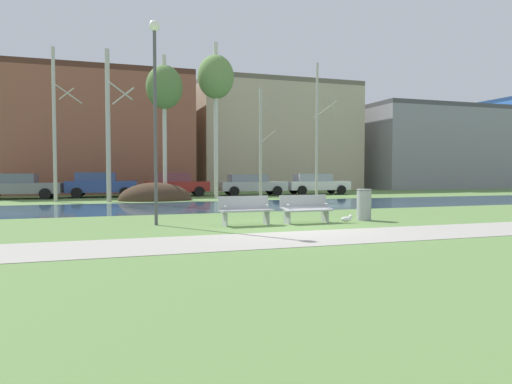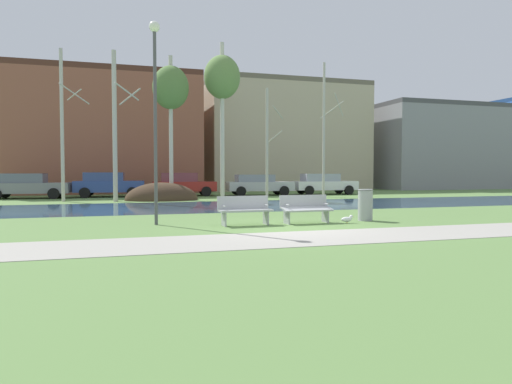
{
  "view_description": "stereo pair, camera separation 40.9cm",
  "coord_description": "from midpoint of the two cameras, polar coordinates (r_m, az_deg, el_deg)",
  "views": [
    {
      "loc": [
        -5.05,
        -12.09,
        1.61
      ],
      "look_at": [
        -0.47,
        1.71,
        0.96
      ],
      "focal_mm": 32.74,
      "sensor_mm": 36.0,
      "label": 1
    },
    {
      "loc": [
        -4.66,
        -12.21,
        1.61
      ],
      "look_at": [
        -0.47,
        1.71,
        0.96
      ],
      "focal_mm": 32.74,
      "sensor_mm": 36.0,
      "label": 2
    }
  ],
  "objects": [
    {
      "name": "bench_left",
      "position": [
        13.89,
        -2.13,
        -2.15
      ],
      "size": [
        1.62,
        0.62,
        0.87
      ],
      "color": "#9EA0A3",
      "rests_on": "ground"
    },
    {
      "name": "ground_plane",
      "position": [
        22.73,
        -5.99,
        -1.53
      ],
      "size": [
        120.0,
        120.0,
        0.0
      ],
      "primitive_type": "plane",
      "color": "#5B7F42"
    },
    {
      "name": "birch_left",
      "position": [
        25.85,
        -17.98,
        7.89
      ],
      "size": [
        1.47,
        2.6,
        7.95
      ],
      "color": "#BCB7A8",
      "rests_on": "ground"
    },
    {
      "name": "birch_center_right",
      "position": [
        28.58,
        0.21,
        6.12
      ],
      "size": [
        1.11,
        1.97,
        6.67
      ],
      "color": "#BCB7A8",
      "rests_on": "ground"
    },
    {
      "name": "trash_bin",
      "position": [
        15.64,
        12.33,
        -1.46
      ],
      "size": [
        0.49,
        0.49,
        1.03
      ],
      "color": "#999B9E",
      "rests_on": "ground"
    },
    {
      "name": "bench_right",
      "position": [
        14.56,
        5.3,
        -1.94
      ],
      "size": [
        1.62,
        0.62,
        0.87
      ],
      "color": "#9EA0A3",
      "rests_on": "ground"
    },
    {
      "name": "building_beige_block",
      "position": [
        41.79,
        1.97,
        6.75
      ],
      "size": [
        13.9,
        7.3,
        9.35
      ],
      "color": "#BCAD8E",
      "rests_on": "ground"
    },
    {
      "name": "parked_sedan_second_blue",
      "position": [
        30.58,
        -18.83,
        0.91
      ],
      "size": [
        4.31,
        2.33,
        1.54
      ],
      "color": "#2D4793",
      "rests_on": "ground"
    },
    {
      "name": "parked_hatch_third_red",
      "position": [
        30.8,
        -10.19,
        0.98
      ],
      "size": [
        4.19,
        2.21,
        1.51
      ],
      "color": "maroon",
      "rests_on": "ground"
    },
    {
      "name": "streetlamp",
      "position": [
        14.44,
        -13.05,
        11.86
      ],
      "size": [
        0.32,
        0.32,
        6.04
      ],
      "color": "#4C4C51",
      "rests_on": "ground"
    },
    {
      "name": "parked_van_nearest_grey",
      "position": [
        30.5,
        -27.49,
        0.7
      ],
      "size": [
        4.73,
        2.2,
        1.48
      ],
      "color": "slate",
      "rests_on": "ground"
    },
    {
      "name": "parked_wagon_fourth_silver",
      "position": [
        31.19,
        -0.93,
        0.96
      ],
      "size": [
        4.5,
        2.15,
        1.39
      ],
      "color": "#B2B5BC",
      "rests_on": "ground"
    },
    {
      "name": "birch_center_left",
      "position": [
        27.25,
        -11.58,
        12.26
      ],
      "size": [
        2.03,
        2.03,
        8.1
      ],
      "color": "beige",
      "rests_on": "ground"
    },
    {
      "name": "building_brick_low",
      "position": [
        38.64,
        -20.07,
        6.67
      ],
      "size": [
        14.99,
        9.61,
        8.99
      ],
      "color": "brown",
      "rests_on": "ground"
    },
    {
      "name": "birch_far_left",
      "position": [
        26.88,
        -23.76,
        7.7
      ],
      "size": [
        1.5,
        2.41,
        8.08
      ],
      "color": "#BCB7A8",
      "rests_on": "ground"
    },
    {
      "name": "paved_path_strip",
      "position": [
        11.47,
        6.9,
        -5.51
      ],
      "size": [
        60.0,
        2.43,
        0.01
      ],
      "primitive_type": "cube",
      "color": "#9E998E",
      "rests_on": "ground"
    },
    {
      "name": "building_grey_warehouse",
      "position": [
        48.73,
        20.5,
        5.06
      ],
      "size": [
        14.87,
        8.39,
        7.76
      ],
      "color": "gray",
      "rests_on": "ground"
    },
    {
      "name": "seagull",
      "position": [
        14.77,
        10.26,
        -3.24
      ],
      "size": [
        0.43,
        0.16,
        0.26
      ],
      "color": "white",
      "rests_on": "ground"
    },
    {
      "name": "birch_right",
      "position": [
        29.66,
        7.13,
        7.64
      ],
      "size": [
        1.38,
        2.52,
        8.35
      ],
      "color": "#BCB7A8",
      "rests_on": "ground"
    },
    {
      "name": "river_band",
      "position": [
        21.56,
        -5.3,
        -1.73
      ],
      "size": [
        80.0,
        6.84,
        0.01
      ],
      "primitive_type": "cube",
      "color": "#33516B",
      "rests_on": "ground"
    },
    {
      "name": "birch_center",
      "position": [
        28.31,
        -5.36,
        13.6
      ],
      "size": [
        2.13,
        2.13,
        9.18
      ],
      "color": "beige",
      "rests_on": "ground"
    },
    {
      "name": "parked_suv_fifth_white",
      "position": [
        32.87,
        6.97,
        1.05
      ],
      "size": [
        4.46,
        2.16,
        1.44
      ],
      "color": "silver",
      "rests_on": "ground"
    },
    {
      "name": "soil_mound",
      "position": [
        26.51,
        -12.61,
        -0.99
      ],
      "size": [
        4.04,
        2.51,
        1.98
      ],
      "primitive_type": "ellipsoid",
      "color": "#423021",
      "rests_on": "ground"
    }
  ]
}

